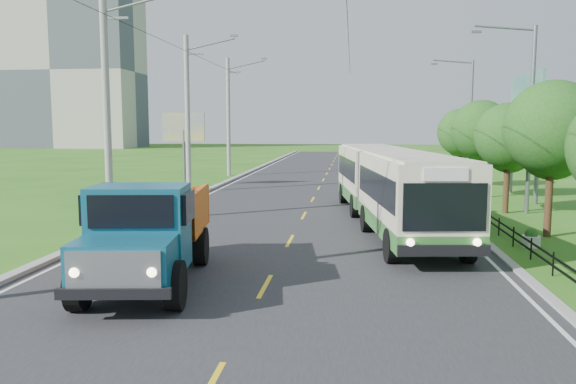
% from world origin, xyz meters
% --- Properties ---
extents(ground, '(240.00, 240.00, 0.00)m').
position_xyz_m(ground, '(0.00, 0.00, 0.00)').
color(ground, '#286517').
rests_on(ground, ground).
extents(road, '(14.00, 120.00, 0.02)m').
position_xyz_m(road, '(0.00, 20.00, 0.01)').
color(road, '#28282B').
rests_on(road, ground).
extents(curb_left, '(0.40, 120.00, 0.15)m').
position_xyz_m(curb_left, '(-7.20, 20.00, 0.07)').
color(curb_left, '#9E9E99').
rests_on(curb_left, ground).
extents(curb_right, '(0.30, 120.00, 0.10)m').
position_xyz_m(curb_right, '(7.15, 20.00, 0.05)').
color(curb_right, '#9E9E99').
rests_on(curb_right, ground).
extents(edge_line_left, '(0.12, 120.00, 0.00)m').
position_xyz_m(edge_line_left, '(-6.65, 20.00, 0.02)').
color(edge_line_left, silver).
rests_on(edge_line_left, road).
extents(edge_line_right, '(0.12, 120.00, 0.00)m').
position_xyz_m(edge_line_right, '(6.65, 20.00, 0.02)').
color(edge_line_right, silver).
rests_on(edge_line_right, road).
extents(centre_dash, '(0.12, 2.20, 0.00)m').
position_xyz_m(centre_dash, '(0.00, 0.00, 0.02)').
color(centre_dash, yellow).
rests_on(centre_dash, road).
extents(railing_right, '(0.04, 40.00, 0.60)m').
position_xyz_m(railing_right, '(8.00, 14.00, 0.30)').
color(railing_right, black).
rests_on(railing_right, ground).
extents(pole_near, '(3.51, 0.32, 10.00)m').
position_xyz_m(pole_near, '(-8.26, 9.00, 5.09)').
color(pole_near, gray).
rests_on(pole_near, ground).
extents(pole_mid, '(3.51, 0.32, 10.00)m').
position_xyz_m(pole_mid, '(-8.26, 21.00, 5.09)').
color(pole_mid, gray).
rests_on(pole_mid, ground).
extents(pole_far, '(3.51, 0.32, 10.00)m').
position_xyz_m(pole_far, '(-8.26, 33.00, 5.09)').
color(pole_far, gray).
rests_on(pole_far, ground).
extents(tree_third, '(3.60, 3.62, 6.00)m').
position_xyz_m(tree_third, '(9.86, 8.14, 3.99)').
color(tree_third, '#382314').
rests_on(tree_third, ground).
extents(tree_fourth, '(3.24, 3.31, 5.40)m').
position_xyz_m(tree_fourth, '(9.86, 14.14, 3.59)').
color(tree_fourth, '#382314').
rests_on(tree_fourth, ground).
extents(tree_fifth, '(3.48, 3.52, 5.80)m').
position_xyz_m(tree_fifth, '(9.86, 20.14, 3.85)').
color(tree_fifth, '#382314').
rests_on(tree_fifth, ground).
extents(tree_back, '(3.30, 3.36, 5.50)m').
position_xyz_m(tree_back, '(9.86, 26.14, 3.65)').
color(tree_back, '#382314').
rests_on(tree_back, ground).
extents(streetlight_mid, '(3.02, 0.20, 9.07)m').
position_xyz_m(streetlight_mid, '(10.64, 14.00, 4.90)').
color(streetlight_mid, slate).
rests_on(streetlight_mid, ground).
extents(streetlight_far, '(3.02, 0.20, 9.07)m').
position_xyz_m(streetlight_far, '(10.64, 28.00, 4.90)').
color(streetlight_far, slate).
rests_on(streetlight_far, ground).
extents(planter_near, '(0.64, 0.64, 0.67)m').
position_xyz_m(planter_near, '(8.60, 6.00, 0.29)').
color(planter_near, silver).
rests_on(planter_near, ground).
extents(planter_mid, '(0.64, 0.64, 0.67)m').
position_xyz_m(planter_mid, '(8.60, 14.00, 0.29)').
color(planter_mid, silver).
rests_on(planter_mid, ground).
extents(planter_far, '(0.64, 0.64, 0.67)m').
position_xyz_m(planter_far, '(8.60, 22.00, 0.29)').
color(planter_far, silver).
rests_on(planter_far, ground).
extents(billboard_left, '(3.00, 0.20, 5.20)m').
position_xyz_m(billboard_left, '(-9.50, 24.00, 3.87)').
color(billboard_left, slate).
rests_on(billboard_left, ground).
extents(billboard_right, '(0.24, 6.00, 7.30)m').
position_xyz_m(billboard_right, '(12.30, 20.00, 5.34)').
color(billboard_right, slate).
rests_on(billboard_right, ground).
extents(apartment_near, '(28.00, 14.00, 30.00)m').
position_xyz_m(apartment_near, '(-55.00, 95.00, 15.00)').
color(apartment_near, '#B7B2A3').
rests_on(apartment_near, ground).
extents(apartment_far, '(24.00, 14.00, 26.00)m').
position_xyz_m(apartment_far, '(-80.00, 120.00, 13.00)').
color(apartment_far, '#B7B2A3').
rests_on(apartment_far, ground).
extents(bus, '(4.69, 16.64, 3.18)m').
position_xyz_m(bus, '(3.85, 9.83, 1.91)').
color(bus, '#31732E').
rests_on(bus, ground).
extents(dump_truck, '(3.32, 6.86, 2.77)m').
position_xyz_m(dump_truck, '(-3.18, -0.01, 1.57)').
color(dump_truck, '#125670').
rests_on(dump_truck, ground).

